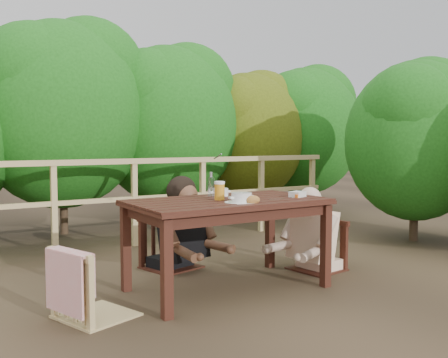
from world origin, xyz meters
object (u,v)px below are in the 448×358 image
chair_right (317,224)px  soup_far (220,193)px  table (227,245)px  bread_roll (253,200)px  diner_right (320,201)px  soup_near (242,198)px  beer_glass (220,191)px  chair_far (171,219)px  bottle (211,185)px  butter_tub (297,195)px  woman (170,198)px  chair_left (95,250)px

chair_right → soup_far: (-0.95, 0.19, 0.33)m
table → bread_roll: size_ratio=13.13×
chair_right → diner_right: (0.03, 0.00, 0.21)m
table → soup_near: 0.46m
beer_glass → soup_far: bearing=57.9°
chair_far → bottle: 0.76m
diner_right → butter_tub: (-0.48, -0.24, 0.11)m
woman → bottle: bearing=79.7°
table → soup_far: 0.49m
chair_far → butter_tub: size_ratio=6.63×
soup_far → butter_tub: 0.66m
woman → soup_far: bearing=91.7°
diner_right → butter_tub: diner_right is taller
table → woman: 0.94m
table → bottle: bearing=101.8°
chair_left → beer_glass: bearing=-104.8°
chair_far → bread_roll: chair_far is taller
beer_glass → chair_far: bearing=91.0°
chair_left → woman: size_ratio=0.69×
bottle → butter_tub: (0.63, -0.36, -0.08)m
woman → bottle: (0.05, -0.69, 0.16)m
chair_far → chair_left: bearing=-152.2°
chair_far → bottle: (0.05, -0.67, 0.37)m
chair_left → woman: bearing=-65.9°
bread_roll → chair_far: bearing=96.7°
woman → soup_far: (0.18, -0.62, 0.09)m
soup_near → butter_tub: 0.60m
soup_far → table: bearing=-109.0°
soup_far → bottle: (-0.13, -0.07, 0.07)m
chair_right → diner_right: bearing=82.5°
table → woman: woman is taller
diner_right → bread_roll: diner_right is taller
diner_right → soup_near: (-1.08, -0.29, 0.12)m
table → diner_right: diner_right is taller
beer_glass → butter_tub: 0.69m
chair_far → chair_right: bearing=-49.3°
chair_far → chair_right: size_ratio=1.08×
table → chair_right: bearing=4.0°
chair_right → woman: woman is taller
bread_roll → bottle: bottle is taller
bread_roll → butter_tub: size_ratio=0.84×
soup_near → bottle: bearing=94.8°
soup_near → butter_tub: (0.60, 0.05, -0.01)m
chair_left → soup_far: chair_left is taller
chair_left → bottle: (1.08, 0.27, 0.37)m
soup_near → beer_glass: 0.23m
chair_right → soup_near: chair_right is taller
table → chair_far: chair_far is taller
woman → chair_left: bearing=28.4°
chair_far → beer_glass: 0.92m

